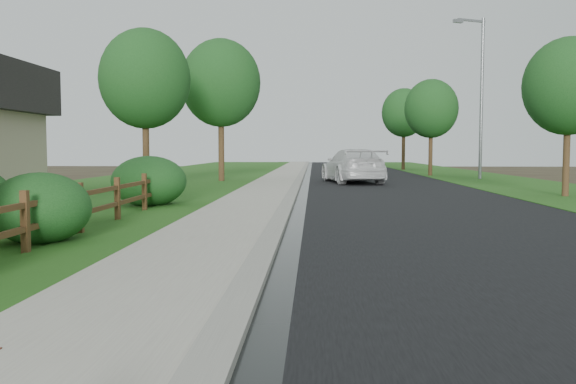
{
  "coord_description": "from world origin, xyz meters",
  "views": [
    {
      "loc": [
        1.23,
        -4.74,
        1.78
      ],
      "look_at": [
        0.8,
        5.53,
        1.06
      ],
      "focal_mm": 38.0,
      "sensor_mm": 36.0,
      "label": 1
    }
  ],
  "objects_px": {
    "ranch_fence": "(55,212)",
    "streetlight": "(479,89)",
    "white_suv": "(353,166)",
    "dark_car_mid": "(362,163)"
  },
  "relations": [
    {
      "from": "ranch_fence",
      "to": "dark_car_mid",
      "type": "height_order",
      "value": "dark_car_mid"
    },
    {
      "from": "streetlight",
      "to": "dark_car_mid",
      "type": "bearing_deg",
      "value": 143.86
    },
    {
      "from": "streetlight",
      "to": "ranch_fence",
      "type": "bearing_deg",
      "value": -119.83
    },
    {
      "from": "dark_car_mid",
      "to": "streetlight",
      "type": "xyz_separation_m",
      "value": [
        6.42,
        -4.69,
        4.48
      ]
    },
    {
      "from": "dark_car_mid",
      "to": "streetlight",
      "type": "bearing_deg",
      "value": 150.59
    },
    {
      "from": "white_suv",
      "to": "dark_car_mid",
      "type": "distance_m",
      "value": 8.77
    },
    {
      "from": "ranch_fence",
      "to": "dark_car_mid",
      "type": "xyz_separation_m",
      "value": [
        8.1,
        30.01,
        0.24
      ]
    },
    {
      "from": "dark_car_mid",
      "to": "white_suv",
      "type": "bearing_deg",
      "value": 88.87
    },
    {
      "from": "ranch_fence",
      "to": "dark_car_mid",
      "type": "bearing_deg",
      "value": 74.89
    },
    {
      "from": "ranch_fence",
      "to": "streetlight",
      "type": "height_order",
      "value": "streetlight"
    }
  ]
}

